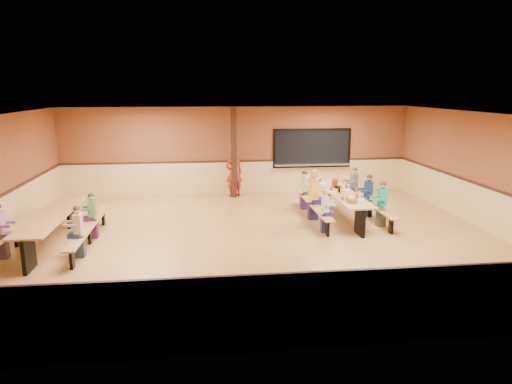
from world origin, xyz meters
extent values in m
plane|color=#A2723D|center=(0.00, 0.00, 0.00)|extent=(12.00, 12.00, 0.00)
cube|color=brown|center=(0.00, 5.00, 1.50)|extent=(12.00, 0.04, 3.00)
cube|color=brown|center=(0.00, -5.00, 1.50)|extent=(12.00, 0.04, 3.00)
cube|color=brown|center=(6.00, 0.00, 1.50)|extent=(0.04, 10.00, 3.00)
cube|color=white|center=(0.00, 0.00, 3.00)|extent=(12.00, 10.00, 0.04)
cube|color=black|center=(2.60, 4.97, 1.55)|extent=(2.60, 0.06, 1.20)
cube|color=silver|center=(2.60, 4.88, 0.98)|extent=(2.70, 0.28, 0.06)
cube|color=black|center=(-0.20, 4.40, 1.50)|extent=(0.18, 0.18, 3.00)
cube|color=#B98149|center=(2.63, 1.46, 0.72)|extent=(0.75, 3.60, 0.04)
cube|color=black|center=(2.63, -0.09, 0.35)|extent=(0.08, 0.60, 0.70)
cube|color=black|center=(2.63, 3.01, 0.35)|extent=(0.08, 0.60, 0.70)
cube|color=#B98149|center=(1.81, 1.46, 0.43)|extent=(0.26, 3.60, 0.04)
cube|color=black|center=(1.81, 1.46, 0.21)|extent=(0.06, 0.18, 0.41)
cube|color=#B98149|center=(3.46, 1.46, 0.43)|extent=(0.26, 3.60, 0.04)
cube|color=black|center=(3.46, 1.46, 0.21)|extent=(0.06, 0.18, 0.41)
cube|color=#B98149|center=(-4.77, 0.02, 0.72)|extent=(0.75, 3.60, 0.04)
cube|color=black|center=(-4.77, -1.53, 0.35)|extent=(0.08, 0.60, 0.70)
cube|color=black|center=(-4.77, 1.57, 0.35)|extent=(0.08, 0.60, 0.70)
cube|color=#B98149|center=(-5.59, 0.02, 0.43)|extent=(0.26, 3.60, 0.04)
cube|color=black|center=(-5.59, 0.02, 0.21)|extent=(0.06, 0.18, 0.41)
cube|color=#B98149|center=(-3.94, 0.02, 0.43)|extent=(0.26, 3.60, 0.04)
cube|color=black|center=(-3.94, 0.02, 0.21)|extent=(0.06, 0.18, 0.41)
imported|color=red|center=(-0.20, 4.52, 0.80)|extent=(0.66, 0.52, 1.60)
cylinder|color=#B21E17|center=(2.62, 2.18, 0.85)|extent=(0.16, 0.16, 0.22)
cube|color=black|center=(2.59, 1.52, 0.80)|extent=(0.10, 0.14, 0.13)
cylinder|color=yellow|center=(2.55, 1.26, 0.82)|extent=(0.06, 0.06, 0.17)
cylinder|color=#B2140F|center=(2.60, 1.44, 0.82)|extent=(0.06, 0.06, 0.17)
cube|color=black|center=(2.68, 2.05, 0.77)|extent=(0.16, 0.16, 0.06)
cube|color=#B98149|center=(2.68, 2.05, 1.05)|extent=(0.02, 0.09, 0.50)
camera|label=1|loc=(-1.24, -10.66, 3.60)|focal=32.00mm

